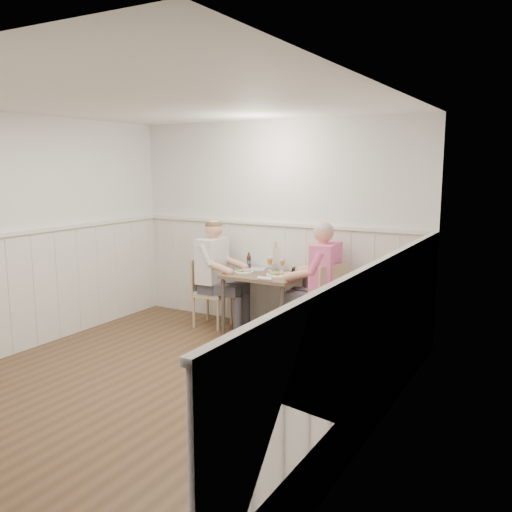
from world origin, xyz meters
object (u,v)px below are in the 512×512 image
at_px(dining_table, 264,282).
at_px(beer_bottle, 249,261).
at_px(man_in_pink, 321,293).
at_px(grass_vase, 273,256).
at_px(chair_left, 209,290).
at_px(chair_right, 325,301).
at_px(diner_cream, 215,282).

distance_m(dining_table, beer_bottle, 0.46).
distance_m(man_in_pink, grass_vase, 0.90).
bearing_deg(beer_bottle, chair_left, -148.27).
bearing_deg(chair_right, man_in_pink, 159.25).
bearing_deg(chair_right, diner_cream, -179.05).
bearing_deg(chair_right, grass_vase, 158.60).
bearing_deg(dining_table, chair_right, -1.43).
bearing_deg(chair_right, dining_table, 178.57).
bearing_deg(grass_vase, chair_right, -21.40).
relative_size(dining_table, beer_bottle, 4.42).
bearing_deg(diner_cream, grass_vase, 28.84).
xyz_separation_m(chair_right, diner_cream, (-1.49, -0.02, 0.07)).
relative_size(dining_table, grass_vase, 2.37).
xyz_separation_m(dining_table, man_in_pink, (0.75, 0.00, -0.04)).
distance_m(diner_cream, grass_vase, 0.81).
height_order(dining_table, chair_right, chair_right).
xyz_separation_m(chair_right, man_in_pink, (-0.05, 0.02, 0.09)).
relative_size(chair_left, diner_cream, 0.62).
xyz_separation_m(diner_cream, grass_vase, (0.64, 0.35, 0.33)).
bearing_deg(chair_right, beer_bottle, 167.64).
bearing_deg(dining_table, man_in_pink, 0.04).
bearing_deg(man_in_pink, dining_table, -179.96).
height_order(diner_cream, beer_bottle, diner_cream).
relative_size(chair_right, beer_bottle, 4.73).
relative_size(dining_table, man_in_pink, 0.62).
distance_m(chair_right, chair_left, 1.59).
bearing_deg(diner_cream, chair_right, 0.95).
height_order(dining_table, beer_bottle, beer_bottle).
bearing_deg(man_in_pink, chair_right, -20.75).
height_order(diner_cream, grass_vase, diner_cream).
distance_m(chair_left, beer_bottle, 0.63).
bearing_deg(grass_vase, dining_table, -82.75).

